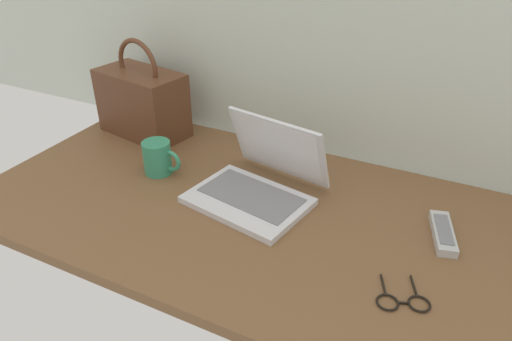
# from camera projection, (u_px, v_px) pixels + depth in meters

# --- Properties ---
(desk) EXTENTS (1.60, 0.76, 0.03)m
(desk) POSITION_uv_depth(u_px,v_px,m) (267.00, 217.00, 1.23)
(desk) COLOR brown
(desk) RESTS_ON ground
(laptop) EXTENTS (0.35, 0.34, 0.21)m
(laptop) POSITION_uv_depth(u_px,v_px,m) (259.00, 182.00, 1.28)
(laptop) COLOR silver
(laptop) RESTS_ON desk
(coffee_mug) EXTENTS (0.12, 0.08, 0.10)m
(coffee_mug) POSITION_uv_depth(u_px,v_px,m) (158.00, 157.00, 1.38)
(coffee_mug) COLOR #338C66
(coffee_mug) RESTS_ON desk
(remote_control_far) EXTENTS (0.09, 0.17, 0.02)m
(remote_control_far) POSITION_uv_depth(u_px,v_px,m) (443.00, 233.00, 1.13)
(remote_control_far) COLOR #B7B7B7
(remote_control_far) RESTS_ON desk
(eyeglasses) EXTENTS (0.12, 0.13, 0.01)m
(eyeglasses) POSITION_uv_depth(u_px,v_px,m) (403.00, 301.00, 0.95)
(eyeglasses) COLOR black
(eyeglasses) RESTS_ON desk
(handbag) EXTENTS (0.32, 0.21, 0.33)m
(handbag) POSITION_uv_depth(u_px,v_px,m) (142.00, 102.00, 1.58)
(handbag) COLOR #59331E
(handbag) RESTS_ON desk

